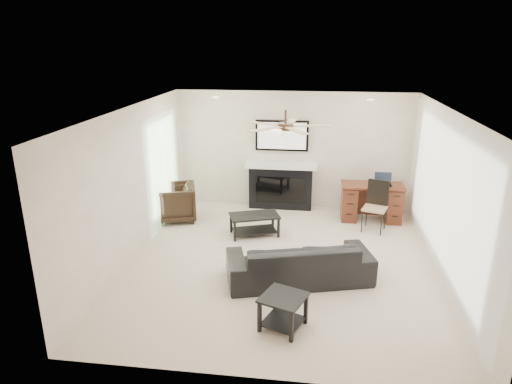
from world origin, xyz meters
The scene contains 10 objects.
room_shell centered at (0.19, 0.08, 1.68)m, with size 5.50×5.54×2.52m.
sofa centered at (0.29, -0.54, 0.32)m, with size 2.17×0.85×0.63m, color black.
armchair centered at (-2.31, 1.61, 0.37)m, with size 0.79×0.81×0.74m, color black.
coffee_table centered at (-0.61, 1.06, 0.20)m, with size 0.90×0.50×0.40m, color black.
end_table_near centered at (0.14, -1.79, 0.23)m, with size 0.52×0.52×0.45m, color black.
end_table_left centered at (-2.86, 0.56, 0.23)m, with size 0.50×0.50×0.45m, color black.
fireplace_unit centered at (-0.24, 2.58, 0.95)m, with size 1.52×0.34×1.91m, color black.
desk centered at (1.64, 2.11, 0.38)m, with size 1.22×0.56×0.76m, color #3E180F.
desk_chair centered at (1.64, 1.56, 0.48)m, with size 0.42×0.44×0.97m, color black.
laptop centered at (1.84, 2.09, 0.88)m, with size 0.33×0.24×0.23m, color black.
Camera 1 is at (0.45, -6.78, 3.50)m, focal length 32.00 mm.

